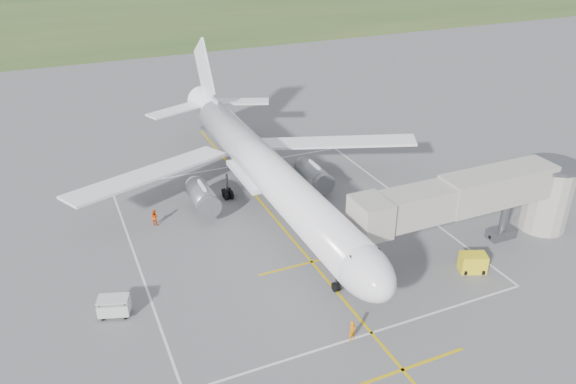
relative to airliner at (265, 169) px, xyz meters
name	(u,v)px	position (x,y,z in m)	size (l,w,h in m)	color
ground	(269,211)	(0.00, -0.75, -4.39)	(700.00, 700.00, 0.00)	#535355
grass_strip	(101,13)	(0.00, 129.25, -4.38)	(700.00, 120.00, 0.02)	#335023
apron_markings	(292,239)	(0.00, -6.57, -4.38)	(28.20, 60.00, 0.01)	#C9A30B
airliner	(265,169)	(0.00, 0.00, 0.00)	(38.93, 46.75, 13.52)	white
jet_bridge	(489,197)	(15.72, -14.25, 0.35)	(23.40, 5.00, 7.20)	gray
gpu_unit	(473,263)	(11.95, -17.44, -3.59)	(2.53, 2.16, 1.62)	yellow
baggage_cart	(114,307)	(-16.82, -11.16, -3.57)	(2.62, 2.04, 1.60)	silver
ramp_worker_nose	(352,331)	(-1.67, -20.78, -3.58)	(0.60, 0.39, 1.63)	orange
ramp_worker_wing	(155,217)	(-11.16, 1.27, -3.59)	(0.78, 0.61, 1.61)	#E43E07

